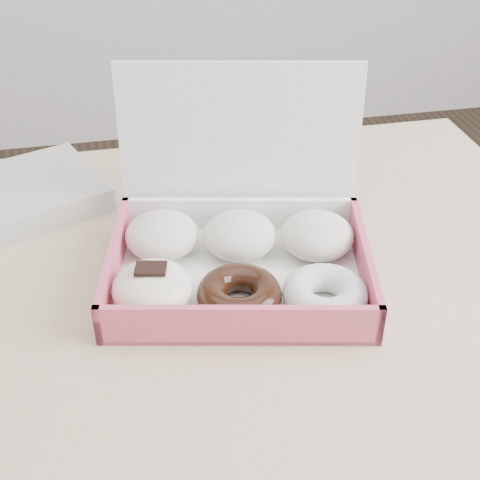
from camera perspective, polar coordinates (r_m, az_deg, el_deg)
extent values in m
cube|color=tan|center=(0.87, -7.39, -5.03)|extent=(1.20, 0.80, 0.04)
cylinder|color=tan|center=(1.49, 13.85, -4.86)|extent=(0.05, 0.05, 0.71)
cube|color=white|center=(0.86, -0.06, -3.38)|extent=(0.37, 0.30, 0.01)
cube|color=#D34E6A|center=(0.75, -0.08, -7.33)|extent=(0.32, 0.07, 0.05)
cube|color=white|center=(0.94, -0.04, 2.10)|extent=(0.32, 0.07, 0.05)
cube|color=#D34E6A|center=(0.86, -10.68, -2.06)|extent=(0.06, 0.23, 0.05)
cube|color=#D34E6A|center=(0.86, 10.57, -2.08)|extent=(0.06, 0.23, 0.05)
cube|color=white|center=(0.91, -0.04, 7.78)|extent=(0.32, 0.09, 0.24)
ellipsoid|color=silver|center=(0.89, -6.68, 0.43)|extent=(0.12, 0.12, 0.05)
ellipsoid|color=silver|center=(0.88, -0.05, 0.43)|extent=(0.12, 0.12, 0.05)
ellipsoid|color=silver|center=(0.89, 6.58, 0.42)|extent=(0.12, 0.12, 0.05)
ellipsoid|color=#F4E3C0|center=(0.80, -7.47, -4.10)|extent=(0.12, 0.12, 0.05)
cube|color=black|center=(0.78, -7.63, -2.42)|extent=(0.04, 0.03, 0.00)
torus|color=black|center=(0.80, -0.07, -4.67)|extent=(0.12, 0.12, 0.04)
torus|color=white|center=(0.81, 7.28, -4.64)|extent=(0.12, 0.12, 0.04)
cube|color=beige|center=(1.05, -18.29, 3.63)|extent=(0.28, 0.25, 0.04)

